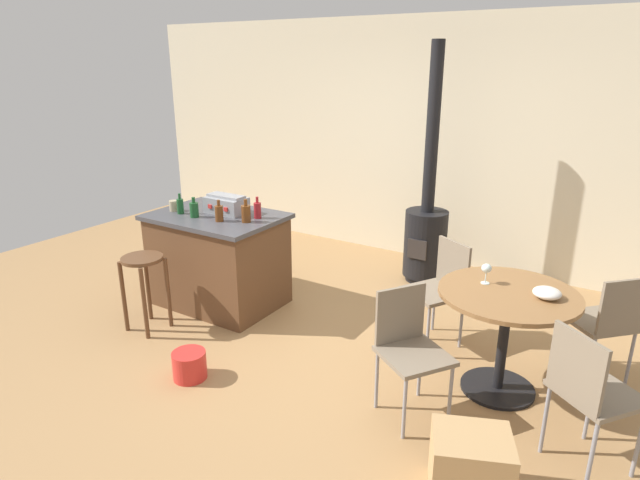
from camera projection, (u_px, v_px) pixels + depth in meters
The scene contains 22 objects.
ground_plane at pixel (309, 345), 4.40m from camera, with size 8.80×8.80×0.00m, color #A37A4C.
back_wall at pixel (432, 143), 6.00m from camera, with size 8.00×0.10×2.70m, color beige.
kitchen_island at pixel (219, 259), 5.05m from camera, with size 1.19×0.85×0.88m.
wooden_stool at pixel (144, 276), 4.53m from camera, with size 0.35×0.35×0.66m.
dining_table at pixel (506, 316), 3.63m from camera, with size 0.93×0.93×0.76m.
folding_chair_near at pixel (409, 344), 3.44m from camera, with size 0.56×0.56×0.85m.
folding_chair_far at pixel (589, 389), 2.92m from camera, with size 0.56×0.56×0.88m.
folding_chair_left at pixel (606, 320), 3.75m from camera, with size 0.57×0.57×0.85m.
folding_chair_right at pixel (440, 285), 4.32m from camera, with size 0.55×0.55×0.86m.
wood_stove at pixel (426, 228), 5.54m from camera, with size 0.44×0.45×2.41m.
toolbox at pixel (226, 204), 4.94m from camera, with size 0.38×0.24×0.17m.
bottle_0 at pixel (194, 209), 4.81m from camera, with size 0.08×0.08×0.18m.
bottle_1 at pixel (257, 210), 4.77m from camera, with size 0.07×0.07×0.20m.
bottle_2 at pixel (246, 213), 4.66m from camera, with size 0.08×0.08×0.21m.
bottle_3 at pixel (219, 213), 4.69m from camera, with size 0.07×0.07×0.19m.
bottle_4 at pixel (180, 206), 4.92m from camera, with size 0.06×0.06×0.19m.
cup_0 at pixel (174, 206), 5.02m from camera, with size 0.12×0.08×0.10m.
cup_1 at pixel (216, 200), 5.23m from camera, with size 0.12×0.09×0.09m.
wine_glass at pixel (487, 269), 3.67m from camera, with size 0.07×0.07×0.14m.
serving_bowl at pixel (547, 293), 3.47m from camera, with size 0.18×0.18×0.07m, color white.
cardboard_box at pixel (470, 466), 2.83m from camera, with size 0.41×0.34×0.37m, color tan.
plastic_bucket at pixel (189, 365), 3.93m from camera, with size 0.25×0.25×0.21m, color red.
Camera 1 is at (2.15, -3.25, 2.23)m, focal length 30.04 mm.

